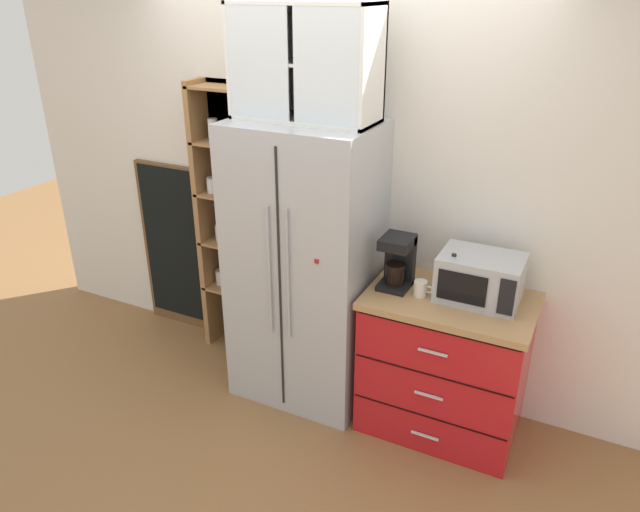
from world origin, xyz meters
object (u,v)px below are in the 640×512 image
at_px(microwave, 480,278).
at_px(mug_cream, 421,288).
at_px(mug_sage, 451,293).
at_px(chalkboard_menu, 176,247).
at_px(bottle_clear, 451,280).
at_px(coffee_maker, 398,261).
at_px(refrigerator, 305,266).

relative_size(microwave, mug_cream, 3.98).
distance_m(microwave, mug_sage, 0.18).
bearing_deg(chalkboard_menu, bottle_clear, -8.12).
bearing_deg(coffee_maker, refrigerator, -177.61).
xyz_separation_m(coffee_maker, bottle_clear, (0.32, -0.05, -0.03)).
bearing_deg(mug_sage, chalkboard_menu, 172.10).
bearing_deg(mug_cream, chalkboard_menu, 170.78).
bearing_deg(coffee_maker, microwave, 5.23).
bearing_deg(chalkboard_menu, refrigerator, -12.83).
relative_size(refrigerator, coffee_maker, 5.74).
xyz_separation_m(microwave, chalkboard_menu, (-2.30, 0.22, -0.36)).
height_order(refrigerator, bottle_clear, refrigerator).
relative_size(refrigerator, chalkboard_menu, 1.37).
height_order(mug_cream, bottle_clear, bottle_clear).
bearing_deg(refrigerator, microwave, 3.64).
relative_size(refrigerator, microwave, 4.05).
relative_size(refrigerator, bottle_clear, 6.32).
bearing_deg(bottle_clear, mug_cream, -174.19).
xyz_separation_m(microwave, mug_cream, (-0.30, -0.10, -0.08)).
distance_m(microwave, coffee_maker, 0.46).
bearing_deg(mug_sage, coffee_maker, 173.38).
xyz_separation_m(refrigerator, bottle_clear, (0.91, -0.02, 0.12)).
xyz_separation_m(refrigerator, coffee_maker, (0.58, 0.02, 0.15)).
bearing_deg(coffee_maker, mug_sage, -6.62).
distance_m(microwave, bottle_clear, 0.16).
bearing_deg(bottle_clear, refrigerator, 178.61).
relative_size(coffee_maker, mug_cream, 2.81).
height_order(refrigerator, chalkboard_menu, refrigerator).
bearing_deg(mug_cream, microwave, 19.51).
bearing_deg(coffee_maker, mug_cream, -20.99).
relative_size(refrigerator, mug_cream, 16.12).
relative_size(microwave, mug_sage, 4.13).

